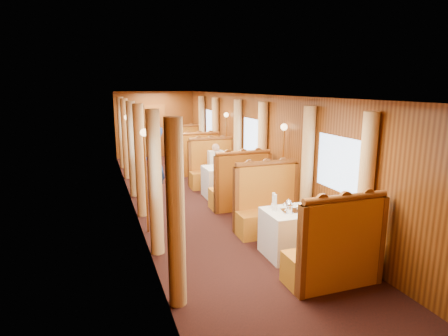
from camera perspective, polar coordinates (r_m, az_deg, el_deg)
name	(u,v)px	position (r m, az deg, el deg)	size (l,w,h in m)	color
floor	(196,199)	(9.18, -4.27, -4.70)	(3.00, 12.00, 0.01)	black
ceiling	(194,95)	(8.78, -4.53, 11.10)	(3.00, 12.00, 0.01)	silver
wall_far	(155,124)	(14.73, -10.43, 6.56)	(3.00, 2.50, 0.01)	brown
wall_near	(369,252)	(3.64, 21.20, -11.80)	(3.00, 2.50, 0.01)	brown
wall_left	(131,152)	(8.64, -14.06, 2.41)	(12.00, 2.50, 0.01)	brown
wall_right	(253,145)	(9.38, 4.51, 3.51)	(12.00, 2.50, 0.01)	brown
doorway_far	(156,131)	(14.73, -10.37, 5.58)	(0.80, 0.04, 2.00)	brown
table_near	(297,232)	(6.26, 10.99, -9.57)	(1.05, 0.72, 0.75)	white
banquette_near_fwd	(334,256)	(5.46, 16.45, -12.67)	(1.30, 0.55, 1.34)	#A54512
banquette_near_aft	(269,210)	(7.08, 6.89, -6.39)	(1.30, 0.55, 1.34)	#A54512
table_mid	(225,181)	(9.29, 0.17, -2.05)	(1.05, 0.72, 0.75)	white
banquette_mid_fwd	(240,190)	(8.36, 2.47, -3.36)	(1.30, 0.55, 1.34)	#A54512
banquette_mid_aft	(213,171)	(10.22, -1.71, -0.45)	(1.30, 0.55, 1.34)	#A54512
table_far	(191,157)	(12.57, -5.12, 1.71)	(1.05, 0.72, 0.75)	white
banquette_far_fwd	(199,161)	(11.60, -3.90, 1.07)	(1.30, 0.55, 1.34)	#A54512
banquette_far_aft	(184,151)	(13.53, -6.17, 2.66)	(1.30, 0.55, 1.34)	#A54512
tea_tray	(293,211)	(6.05, 10.40, -6.46)	(0.34, 0.26, 0.01)	silver
teapot_left	(289,209)	(5.93, 9.90, -6.18)	(0.18, 0.13, 0.14)	silver
teapot_right	(301,209)	(6.02, 11.65, -6.09)	(0.14, 0.11, 0.12)	silver
teapot_back	(288,206)	(6.12, 9.79, -5.66)	(0.15, 0.12, 0.13)	silver
fruit_plate	(318,209)	(6.18, 14.19, -6.11)	(0.21, 0.21, 0.05)	white
cup_inboard	(275,204)	(6.01, 7.80, -5.50)	(0.08, 0.08, 0.26)	white
cup_outboard	(274,202)	(6.11, 7.56, -5.21)	(0.08, 0.08, 0.26)	white
rose_vase_mid	(224,160)	(9.15, 0.04, 1.27)	(0.06, 0.06, 0.36)	silver
rose_vase_far	(191,140)	(12.49, -5.11, 4.21)	(0.06, 0.06, 0.36)	silver
window_left_near	(156,179)	(5.20, -10.37, -1.63)	(1.20, 0.90, 0.01)	#8FADD5
curtain_left_near_a	(176,215)	(4.55, -7.38, -7.14)	(0.22, 0.22, 2.35)	#E3B674
curtain_left_near_b	(155,184)	(6.03, -10.45, -2.39)	(0.22, 0.22, 2.35)	#E3B674
window_right_near	(339,164)	(6.34, 17.15, 0.55)	(1.20, 0.90, 0.01)	#8FADD5
curtain_right_near_a	(365,194)	(5.75, 20.69, -3.72)	(0.22, 0.22, 2.35)	#E3B674
curtain_right_near_b	(307,171)	(6.97, 12.55, -0.47)	(0.22, 0.22, 2.35)	#E3B674
window_left_mid	(131,143)	(8.61, -14.03, 3.73)	(1.20, 0.90, 0.01)	#8FADD5
curtain_left_mid_a	(140,161)	(7.90, -12.63, 1.02)	(0.22, 0.22, 2.35)	#E3B674
curtain_left_mid_b	(133,149)	(9.43, -13.76, 2.77)	(0.22, 0.22, 2.35)	#E3B674
window_right_mid	(253,137)	(9.35, 4.44, 4.72)	(1.20, 0.90, 0.01)	#8FADD5
curtain_right_mid_a	(262,153)	(8.65, 5.84, 2.22)	(0.22, 0.22, 2.35)	#E3B674
curtain_right_mid_b	(238,144)	(10.06, 2.09, 3.71)	(0.22, 0.22, 2.35)	#E3B674
window_left_far	(120,127)	(12.08, -15.61, 6.02)	(1.20, 0.90, 0.01)	#8FADD5
curtain_left_far_a	(126,139)	(11.34, -14.73, 4.29)	(0.22, 0.22, 2.35)	#E3B674
curtain_left_far_b	(122,133)	(12.89, -15.31, 5.18)	(0.22, 0.22, 2.35)	#E3B674
window_right_far	(211,124)	(12.61, -1.95, 6.72)	(1.20, 0.90, 0.01)	#8FADD5
curtain_right_far_a	(215,135)	(11.87, -1.31, 5.04)	(0.22, 0.22, 2.35)	#E3B674
curtain_right_far_b	(202,130)	(13.36, -3.37, 5.83)	(0.22, 0.22, 2.35)	#E3B674
sconce_left_fore	(145,160)	(6.92, -11.93, 1.23)	(0.14, 0.14, 1.95)	#BF8C3F
sconce_right_fore	(283,151)	(7.77, 9.02, 2.55)	(0.14, 0.14, 1.95)	#BF8C3F
sconce_left_aft	(128,136)	(10.36, -14.46, 4.74)	(0.14, 0.14, 1.95)	#BF8C3F
sconce_right_aft	(226,132)	(10.94, 0.35, 5.52)	(0.14, 0.14, 1.95)	#BF8C3F
steward	(155,163)	(9.19, -10.48, 0.81)	(0.64, 0.42, 1.76)	navy
passenger	(216,162)	(9.87, -1.21, 0.99)	(0.40, 0.44, 0.76)	beige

